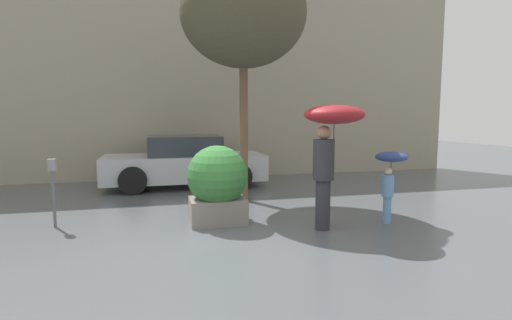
# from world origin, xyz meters

# --- Properties ---
(ground_plane) EXTENTS (40.00, 40.00, 0.00)m
(ground_plane) POSITION_xyz_m (0.00, 0.00, 0.00)
(ground_plane) COLOR #51565B
(building_facade) EXTENTS (18.00, 0.30, 6.00)m
(building_facade) POSITION_xyz_m (0.00, 6.50, 3.00)
(building_facade) COLOR #9E937F
(building_facade) RESTS_ON ground
(planter_box) EXTENTS (1.07, 1.07, 1.38)m
(planter_box) POSITION_xyz_m (0.34, 1.11, 0.72)
(planter_box) COLOR gray
(planter_box) RESTS_ON ground
(person_adult) EXTENTS (0.99, 0.99, 2.08)m
(person_adult) POSITION_xyz_m (2.09, 0.25, 1.61)
(person_adult) COLOR #2D2D33
(person_adult) RESTS_ON ground
(person_child) EXTENTS (0.56, 0.56, 1.27)m
(person_child) POSITION_xyz_m (3.30, 0.39, 0.97)
(person_child) COLOR #669ED1
(person_child) RESTS_ON ground
(parked_car_near) EXTENTS (4.20, 1.88, 1.36)m
(parked_car_near) POSITION_xyz_m (0.03, 4.95, 0.63)
(parked_car_near) COLOR #B7BCC1
(parked_car_near) RESTS_ON ground
(street_tree) EXTENTS (2.71, 2.71, 5.22)m
(street_tree) POSITION_xyz_m (1.19, 2.83, 4.05)
(street_tree) COLOR brown
(street_tree) RESTS_ON ground
(parking_meter) EXTENTS (0.14, 0.14, 1.17)m
(parking_meter) POSITION_xyz_m (-2.40, 1.50, 0.85)
(parking_meter) COLOR #595B60
(parking_meter) RESTS_ON ground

